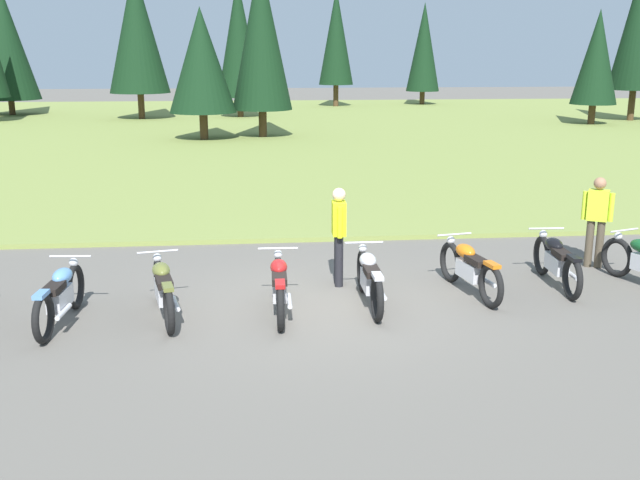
% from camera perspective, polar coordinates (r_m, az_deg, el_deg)
% --- Properties ---
extents(ground_plane, '(140.00, 140.00, 0.00)m').
position_cam_1_polar(ground_plane, '(11.65, 0.28, -5.02)').
color(ground_plane, '#605B54').
extents(grass_moorland, '(80.00, 44.00, 0.10)m').
position_cam_1_polar(grass_moorland, '(37.08, -3.77, 8.41)').
color(grass_moorland, olive).
rests_on(grass_moorland, ground).
extents(forest_treeline, '(45.12, 23.28, 9.07)m').
position_cam_1_polar(forest_treeline, '(42.15, -4.51, 15.10)').
color(forest_treeline, '#47331E').
rests_on(forest_treeline, ground).
extents(motorcycle_sky_blue, '(0.62, 2.10, 0.88)m').
position_cam_1_polar(motorcycle_sky_blue, '(11.36, -19.35, -4.04)').
color(motorcycle_sky_blue, black).
rests_on(motorcycle_sky_blue, ground).
extents(motorcycle_olive, '(0.73, 2.07, 0.88)m').
position_cam_1_polar(motorcycle_olive, '(11.25, -11.96, -3.71)').
color(motorcycle_olive, black).
rests_on(motorcycle_olive, ground).
extents(motorcycle_red, '(0.62, 2.10, 0.88)m').
position_cam_1_polar(motorcycle_red, '(11.18, -3.15, -3.52)').
color(motorcycle_red, black).
rests_on(motorcycle_red, ground).
extents(motorcycle_silver, '(0.62, 2.10, 0.88)m').
position_cam_1_polar(motorcycle_silver, '(11.54, 3.83, -2.96)').
color(motorcycle_silver, black).
rests_on(motorcycle_silver, ground).
extents(motorcycle_orange, '(0.70, 2.08, 0.88)m').
position_cam_1_polar(motorcycle_orange, '(12.30, 11.43, -2.12)').
color(motorcycle_orange, black).
rests_on(motorcycle_orange, ground).
extents(motorcycle_black, '(0.62, 2.10, 0.88)m').
position_cam_1_polar(motorcycle_black, '(13.06, 17.74, -1.55)').
color(motorcycle_black, black).
rests_on(motorcycle_black, ground).
extents(rider_near_row_end, '(0.23, 0.55, 1.67)m').
position_cam_1_polar(rider_near_row_end, '(12.39, 1.45, 0.73)').
color(rider_near_row_end, black).
rests_on(rider_near_row_end, ground).
extents(rider_checking_bike, '(0.49, 0.37, 1.67)m').
position_cam_1_polar(rider_checking_bike, '(14.33, 20.52, 1.69)').
color(rider_checking_bike, '#4C4233').
rests_on(rider_checking_bike, ground).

